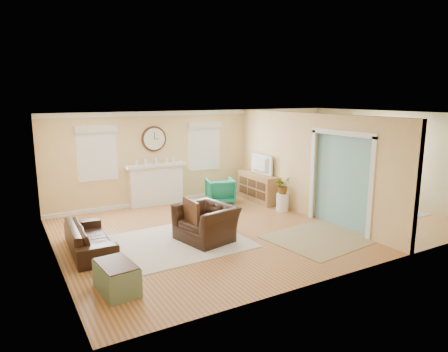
{
  "coord_description": "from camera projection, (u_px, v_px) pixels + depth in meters",
  "views": [
    {
      "loc": [
        -5.26,
        -7.51,
        3.0
      ],
      "look_at": [
        -0.8,
        0.3,
        1.2
      ],
      "focal_mm": 32.0,
      "sensor_mm": 36.0,
      "label": 1
    }
  ],
  "objects": [
    {
      "name": "fireplace",
      "position": [
        157.0,
        184.0,
        11.15
      ],
      "size": [
        1.7,
        0.3,
        1.17
      ],
      "color": "white",
      "rests_on": "ground"
    },
    {
      "name": "ceiling",
      "position": [
        261.0,
        114.0,
        9.03
      ],
      "size": [
        9.0,
        6.0,
        0.02
      ],
      "primitive_type": "cube",
      "color": "white",
      "rests_on": "wall_back"
    },
    {
      "name": "window_right",
      "position": [
        204.0,
        143.0,
        11.75
      ],
      "size": [
        1.05,
        0.13,
        1.42
      ],
      "color": "white",
      "rests_on": "wall_back"
    },
    {
      "name": "wall_clock",
      "position": [
        154.0,
        139.0,
        10.97
      ],
      "size": [
        0.7,
        0.07,
        0.7
      ],
      "color": "#4A2C1B",
      "rests_on": "wall_back"
    },
    {
      "name": "green_chair",
      "position": [
        220.0,
        191.0,
        11.39
      ],
      "size": [
        0.93,
        0.95,
        0.7
      ],
      "primitive_type": "imported",
      "rotation": [
        0.0,
        0.0,
        2.86
      ],
      "color": "#13814F",
      "rests_on": "floor"
    },
    {
      "name": "trunk",
      "position": [
        117.0,
        277.0,
        6.2
      ],
      "size": [
        0.58,
        0.86,
        0.47
      ],
      "color": "gray",
      "rests_on": "floor"
    },
    {
      "name": "dining_chair_w",
      "position": [
        332.0,
        190.0,
        10.69
      ],
      "size": [
        0.45,
        0.45,
        0.9
      ],
      "color": "white",
      "rests_on": "floor"
    },
    {
      "name": "window_left",
      "position": [
        97.0,
        149.0,
        10.25
      ],
      "size": [
        1.05,
        0.13,
        1.42
      ],
      "color": "white",
      "rests_on": "wall_back"
    },
    {
      "name": "partition",
      "position": [
        302.0,
        161.0,
        10.25
      ],
      "size": [
        0.17,
        6.0,
        2.6
      ],
      "color": "tan",
      "rests_on": "ground"
    },
    {
      "name": "pendant",
      "position": [
        354.0,
        127.0,
        10.57
      ],
      "size": [
        0.3,
        0.3,
        0.55
      ],
      "color": "gold",
      "rests_on": "ceiling"
    },
    {
      "name": "credenza",
      "position": [
        259.0,
        187.0,
        11.6
      ],
      "size": [
        0.52,
        1.52,
        0.8
      ],
      "color": "#A77D45",
      "rests_on": "floor"
    },
    {
      "name": "eames_chair",
      "position": [
        206.0,
        223.0,
        8.42
      ],
      "size": [
        1.24,
        1.35,
        0.75
      ],
      "primitive_type": "imported",
      "rotation": [
        0.0,
        0.0,
        -1.35
      ],
      "color": "black",
      "rests_on": "floor"
    },
    {
      "name": "floor",
      "position": [
        259.0,
        224.0,
        9.54
      ],
      "size": [
        9.0,
        9.0,
        0.0
      ],
      "primitive_type": "plane",
      "color": "#945821",
      "rests_on": "ground"
    },
    {
      "name": "french_doors",
      "position": [
        387.0,
        163.0,
        11.49
      ],
      "size": [
        0.06,
        1.7,
        2.2
      ],
      "color": "white",
      "rests_on": "ground"
    },
    {
      "name": "dining_chair_e",
      "position": [
        369.0,
        182.0,
        11.3
      ],
      "size": [
        0.51,
        0.51,
        1.03
      ],
      "color": "gray",
      "rests_on": "floor"
    },
    {
      "name": "rug_grey",
      "position": [
        350.0,
        207.0,
        11.02
      ],
      "size": [
        2.53,
        3.16,
        0.01
      ],
      "primitive_type": "cube",
      "color": "gray",
      "rests_on": "floor"
    },
    {
      "name": "garden_stool",
      "position": [
        282.0,
        202.0,
        10.6
      ],
      "size": [
        0.32,
        0.32,
        0.47
      ],
      "primitive_type": "cylinder",
      "color": "white",
      "rests_on": "floor"
    },
    {
      "name": "potted_plant",
      "position": [
        283.0,
        185.0,
        10.51
      ],
      "size": [
        0.51,
        0.48,
        0.46
      ],
      "primitive_type": "imported",
      "rotation": [
        0.0,
        0.0,
        0.35
      ],
      "color": "#337F33",
      "rests_on": "garden_stool"
    },
    {
      "name": "dining_chair_n",
      "position": [
        323.0,
        180.0,
        11.85
      ],
      "size": [
        0.5,
        0.5,
        0.94
      ],
      "color": "gray",
      "rests_on": "floor"
    },
    {
      "name": "sofa",
      "position": [
        90.0,
        238.0,
        7.82
      ],
      "size": [
        0.8,
        1.92,
        0.55
      ],
      "primitive_type": "imported",
      "rotation": [
        0.0,
        0.0,
        1.54
      ],
      "color": "black",
      "rests_on": "floor"
    },
    {
      "name": "wall_front",
      "position": [
        362.0,
        199.0,
        6.73
      ],
      "size": [
        9.0,
        0.02,
        2.6
      ],
      "primitive_type": "cube",
      "color": "tan",
      "rests_on": "ground"
    },
    {
      "name": "tv",
      "position": [
        259.0,
        164.0,
        11.46
      ],
      "size": [
        0.14,
        0.97,
        0.56
      ],
      "primitive_type": "imported",
      "rotation": [
        0.0,
        0.0,
        1.58
      ],
      "color": "black",
      "rests_on": "credenza"
    },
    {
      "name": "dining_table",
      "position": [
        351.0,
        195.0,
        10.96
      ],
      "size": [
        1.09,
        1.91,
        0.67
      ],
      "primitive_type": "imported",
      "rotation": [
        0.0,
        0.0,
        1.59
      ],
      "color": "#4A2C1B",
      "rests_on": "floor"
    },
    {
      "name": "rug_cream",
      "position": [
        179.0,
        242.0,
        8.36
      ],
      "size": [
        2.75,
        2.41,
        0.01
      ],
      "primitive_type": "cube",
      "rotation": [
        0.0,
        0.0,
        0.04
      ],
      "color": "beige",
      "rests_on": "floor"
    },
    {
      "name": "dining_chair_s",
      "position": [
        388.0,
        194.0,
        9.96
      ],
      "size": [
        0.56,
        0.56,
        1.04
      ],
      "color": "gray",
      "rests_on": "floor"
    },
    {
      "name": "wall_back",
      "position": [
        202.0,
        155.0,
        11.84
      ],
      "size": [
        9.0,
        0.02,
        2.6
      ],
      "primitive_type": "cube",
      "color": "tan",
      "rests_on": "ground"
    },
    {
      "name": "wall_left",
      "position": [
        52.0,
        194.0,
        7.1
      ],
      "size": [
        0.02,
        6.0,
        2.6
      ],
      "primitive_type": "cube",
      "color": "tan",
      "rests_on": "ground"
    },
    {
      "name": "rug_jute",
      "position": [
        321.0,
        238.0,
        8.6
      ],
      "size": [
        2.34,
        2.0,
        0.01
      ],
      "primitive_type": "cube",
      "rotation": [
        0.0,
        0.0,
        0.12
      ],
      "color": "tan",
      "rests_on": "floor"
    },
    {
      "name": "wall_right",
      "position": [
        389.0,
        156.0,
        11.47
      ],
      "size": [
        0.02,
        6.0,
        2.6
      ],
      "primitive_type": "cube",
      "color": "tan",
      "rests_on": "ground"
    }
  ]
}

